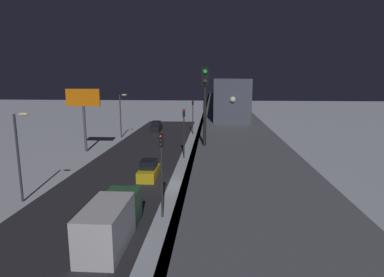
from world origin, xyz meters
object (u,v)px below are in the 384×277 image
Objects in this scene: rail_signal at (205,93)px; commercial_billboard at (83,104)px; sedan_black at (156,127)px; box_truck at (111,221)px; traffic_light_near at (161,163)px; subway_train at (221,87)px; sedan_yellow at (149,171)px; traffic_light_far at (193,112)px; traffic_light_mid at (184,127)px.

rail_signal is 0.45× the size of commercial_billboard.
commercial_billboard is (6.86, 18.54, 6.03)m from sedan_black.
traffic_light_near reaches higher than box_truck.
subway_train is at bearing -97.67° from traffic_light_near.
traffic_light_near is at bearing 82.33° from subway_train.
rail_signal reaches higher than commercial_billboard.
traffic_light_far is at bearing 83.91° from sedan_yellow.
subway_train is 21.62m from traffic_light_mid.
rail_signal is 0.54× the size of box_truck.
subway_train is 11.57× the size of traffic_light_far.
sedan_yellow is (6.23, -15.75, -8.84)m from rail_signal.
sedan_black is 30.68m from sedan_yellow.
sedan_yellow is at bearing 71.90° from traffic_light_mid.
sedan_black and sedan_yellow have the same top height.
commercial_billboard reaches higher than traffic_light_mid.
rail_signal is 32.85m from commercial_billboard.
traffic_light_near is 18.29m from traffic_light_mid.
rail_signal is 19.10m from sedan_yellow.
subway_train is at bearing -138.09° from commercial_billboard.
commercial_billboard is at bearing 69.70° from sedan_black.
commercial_billboard is (14.36, -2.92, 2.63)m from traffic_light_mid.
commercial_billboard reaches higher than traffic_light_far.
box_truck is 22.41m from traffic_light_mid.
subway_train is 45.16m from rail_signal.
subway_train is 39.39m from traffic_light_near.
traffic_light_mid is (-7.50, 21.46, 3.40)m from sedan_black.
commercial_billboard is (11.46, -11.79, 6.03)m from sedan_yellow.
traffic_light_far reaches higher than sedan_yellow.
commercial_billboard is at bearing -57.30° from rail_signal.
subway_train reaches higher than traffic_light_mid.
subway_train reaches higher than commercial_billboard.
sedan_yellow is 27.53m from traffic_light_far.
box_truck is at bearing 115.01° from commercial_billboard.
traffic_light_far is 21.20m from commercial_billboard.
subway_train is 11.57× the size of traffic_light_near.
traffic_light_near is at bearing 124.09° from commercial_billboard.
sedan_yellow is 10.42m from traffic_light_near.
sedan_black is 43.79m from box_truck.
sedan_black is 0.74× the size of traffic_light_mid.
rail_signal is at bearing 103.22° from sedan_black.
traffic_light_mid is at bearing 109.26° from sedan_black.
subway_train is 18.52× the size of rail_signal.
traffic_light_mid reaches higher than sedan_yellow.
commercial_billboard is at bearing 46.95° from traffic_light_far.
traffic_light_near reaches higher than sedan_yellow.
rail_signal is at bearing 97.69° from traffic_light_mid.
commercial_billboard is (19.58, 17.57, -1.87)m from subway_train.
traffic_light_near is (-7.50, 39.75, 3.40)m from sedan_black.
traffic_light_far is (0.00, -36.58, 0.00)m from traffic_light_near.
rail_signal is 48.15m from sedan_black.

